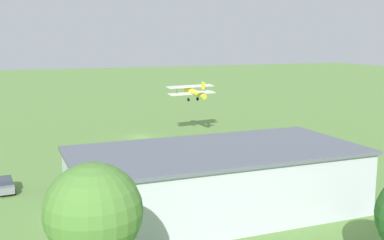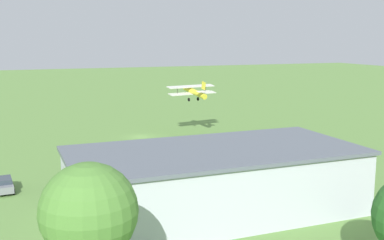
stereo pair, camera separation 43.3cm
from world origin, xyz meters
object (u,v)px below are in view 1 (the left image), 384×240
Objects in this scene: person_by_parked_cars at (87,169)px; person_watching_takeoff at (167,162)px; car_black at (262,162)px; tree_by_windsock at (93,212)px; person_beside_truck at (109,172)px; hangar at (216,180)px; person_crossing_taxiway at (131,166)px; car_grey at (5,185)px; car_blue at (71,180)px; biplane at (193,91)px.

person_by_parked_cars reaches higher than person_watching_takeoff.
car_black is 2.64× the size of person_by_parked_cars.
tree_by_windsock is at bearing 45.75° from car_black.
tree_by_windsock is at bearing 77.03° from person_beside_truck.
person_by_parked_cars reaches higher than car_black.
hangar is at bearing 45.59° from car_black.
car_black is at bearing 167.17° from person_crossing_taxiway.
car_grey is at bearing 19.18° from person_by_parked_cars.
hangar is 17.66m from person_crossing_taxiway.
car_grey reaches higher than car_black.
car_blue is 0.94× the size of car_grey.
person_beside_truck is at bearing 47.12° from biplane.
person_crossing_taxiway is at bearing 4.60° from person_watching_takeoff.
tree_by_windsock reaches higher than person_watching_takeoff.
tree_by_windsock is at bearing 85.71° from car_blue.
tree_by_windsock is (15.31, 32.49, 6.49)m from person_watching_takeoff.
biplane reaches higher than car_black.
biplane is 5.83× the size of person_beside_truck.
person_crossing_taxiway is 1.01× the size of person_by_parked_cars.
hangar is 17.93× the size of person_beside_truck.
hangar is 2.82× the size of tree_by_windsock.
person_beside_truck is at bearing -63.58° from hangar.
person_crossing_taxiway reaches higher than car_black.
tree_by_windsock is at bearing 62.71° from biplane.
person_by_parked_cars is (22.78, -4.91, 0.05)m from car_black.
biplane reaches higher than hangar.
car_blue is (12.57, -13.56, -2.43)m from hangar.
biplane is 29.86m from person_by_parked_cars.
person_by_parked_cars is (10.09, -17.86, -2.42)m from hangar.
car_black is at bearing 178.62° from car_blue.
person_watching_takeoff is at bearing -167.31° from person_beside_truck.
biplane is at bearing -120.58° from person_watching_takeoff.
hangar is 16.91× the size of person_watching_takeoff.
car_grey is 2.65× the size of person_crossing_taxiway.
tree_by_windsock reaches higher than car_blue.
hangar reaches higher than person_crossing_taxiway.
car_black is at bearing 173.04° from person_beside_truck.
car_blue is at bearing 22.56° from person_crossing_taxiway.
car_blue is at bearing -47.17° from hangar.
person_by_parked_cars is 34.00m from tree_by_windsock.
hangar is at bearing 88.06° from person_watching_takeoff.
person_beside_truck is at bearing -175.48° from car_grey.
biplane is 34.46m from car_blue.
hangar is 17.42m from person_beside_truck.
person_by_parked_cars is at bearing -3.02° from person_watching_takeoff.
car_black is (-0.67, 23.68, -7.14)m from biplane.
hangar reaches higher than car_blue.
person_crossing_taxiway is 1.02× the size of person_watching_takeoff.
person_beside_truck is (-2.42, 2.42, -0.06)m from person_by_parked_cars.
person_crossing_taxiway reaches higher than person_watching_takeoff.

